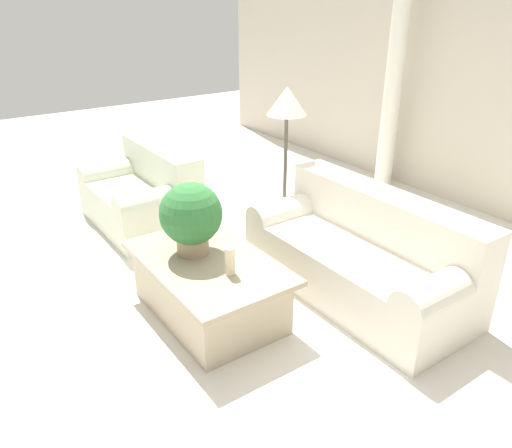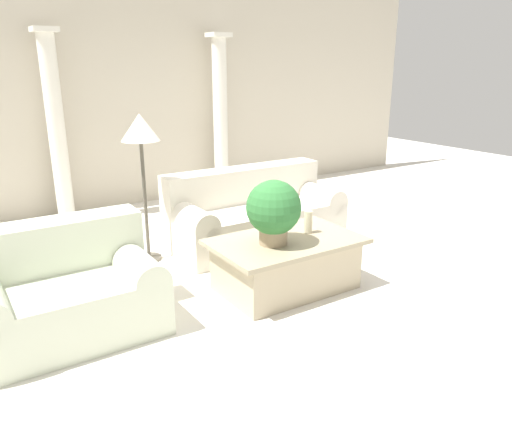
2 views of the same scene
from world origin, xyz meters
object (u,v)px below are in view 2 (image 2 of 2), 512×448
at_px(coffee_table, 286,263).
at_px(potted_plant, 274,210).
at_px(floor_lamp, 141,137).
at_px(sofa_long, 254,214).
at_px(loveseat, 64,291).

xyz_separation_m(coffee_table, potted_plant, (-0.16, -0.03, 0.54)).
bearing_deg(floor_lamp, sofa_long, -6.94).
relative_size(sofa_long, coffee_table, 1.47).
bearing_deg(coffee_table, floor_lamp, 120.28).
xyz_separation_m(sofa_long, coffee_table, (-0.43, -1.19, -0.09)).
distance_m(sofa_long, floor_lamp, 1.53).
bearing_deg(sofa_long, potted_plant, -115.68).
bearing_deg(floor_lamp, loveseat, -135.22).
bearing_deg(loveseat, potted_plant, -10.49).
xyz_separation_m(sofa_long, loveseat, (-2.27, -0.91, 0.01)).
relative_size(sofa_long, loveseat, 1.44).
height_order(loveseat, potted_plant, potted_plant).
height_order(loveseat, floor_lamp, floor_lamp).
bearing_deg(potted_plant, loveseat, 169.51).
relative_size(potted_plant, floor_lamp, 0.37).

